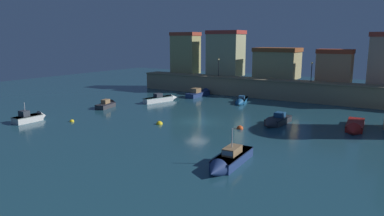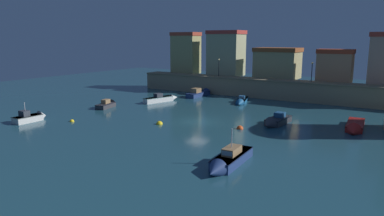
% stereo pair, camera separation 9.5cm
% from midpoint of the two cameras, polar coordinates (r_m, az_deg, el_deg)
% --- Properties ---
extents(ground_plane, '(121.83, 121.83, 0.00)m').
position_cam_midpoint_polar(ground_plane, '(43.53, 0.97, -2.21)').
color(ground_plane, '#1E4756').
extents(quay_wall, '(48.65, 3.58, 3.21)m').
position_cam_midpoint_polar(quay_wall, '(62.78, 11.40, 3.15)').
color(quay_wall, '#9E8966').
rests_on(quay_wall, ground).
extents(old_town_backdrop, '(44.70, 5.81, 8.56)m').
position_cam_midpoint_polar(old_town_backdrop, '(65.14, 15.30, 7.76)').
color(old_town_backdrop, tan).
rests_on(old_town_backdrop, ground).
extents(quay_lamp_0, '(0.32, 0.32, 3.18)m').
position_cam_midpoint_polar(quay_lamp_0, '(65.97, 4.35, 6.96)').
color(quay_lamp_0, black).
rests_on(quay_lamp_0, quay_wall).
extents(quay_lamp_1, '(0.32, 0.32, 3.12)m').
position_cam_midpoint_polar(quay_lamp_1, '(60.07, 18.67, 5.99)').
color(quay_lamp_1, black).
rests_on(quay_lamp_1, quay_wall).
extents(moored_boat_0, '(1.90, 6.73, 3.33)m').
position_cam_midpoint_polar(moored_boat_0, '(28.54, 5.80, -8.38)').
color(moored_boat_0, navy).
rests_on(moored_boat_0, ground).
extents(moored_boat_1, '(2.30, 4.48, 1.60)m').
position_cam_midpoint_polar(moored_boat_1, '(54.09, -13.22, 0.56)').
color(moored_boat_1, '#333338').
rests_on(moored_boat_1, ground).
extents(moored_boat_2, '(3.04, 6.54, 1.59)m').
position_cam_midpoint_polar(moored_boat_2, '(57.50, -4.75, 1.50)').
color(moored_boat_2, white).
rests_on(moored_boat_2, ground).
extents(moored_boat_3, '(2.14, 5.49, 1.76)m').
position_cam_midpoint_polar(moored_boat_3, '(43.03, 13.27, -2.06)').
color(moored_boat_3, '#333338').
rests_on(moored_boat_3, ground).
extents(moored_boat_4, '(3.13, 6.57, 1.43)m').
position_cam_midpoint_polar(moored_boat_4, '(56.75, 7.92, 1.11)').
color(moored_boat_4, '#195689').
rests_on(moored_boat_4, ground).
extents(moored_boat_5, '(2.24, 7.08, 1.64)m').
position_cam_midpoint_polar(moored_boat_5, '(43.44, 24.61, -2.79)').
color(moored_boat_5, red).
rests_on(moored_boat_5, ground).
extents(moored_boat_6, '(1.78, 6.96, 1.93)m').
position_cam_midpoint_polar(moored_boat_6, '(63.35, 1.44, 2.41)').
color(moored_boat_6, navy).
rests_on(moored_boat_6, ground).
extents(moored_boat_7, '(1.59, 4.23, 2.78)m').
position_cam_midpoint_polar(moored_boat_7, '(47.94, -24.20, -1.36)').
color(moored_boat_7, silver).
rests_on(moored_boat_7, ground).
extents(mooring_buoy_0, '(0.78, 0.78, 0.78)m').
position_cam_midpoint_polar(mooring_buoy_0, '(42.44, -5.16, -2.60)').
color(mooring_buoy_0, yellow).
rests_on(mooring_buoy_0, ground).
extents(mooring_buoy_1, '(0.76, 0.76, 0.76)m').
position_cam_midpoint_polar(mooring_buoy_1, '(40.48, 7.72, -3.32)').
color(mooring_buoy_1, '#EA4C19').
rests_on(mooring_buoy_1, ground).
extents(mooring_buoy_2, '(0.56, 0.56, 0.56)m').
position_cam_midpoint_polar(mooring_buoy_2, '(45.98, -18.56, -2.07)').
color(mooring_buoy_2, yellow).
rests_on(mooring_buoy_2, ground).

